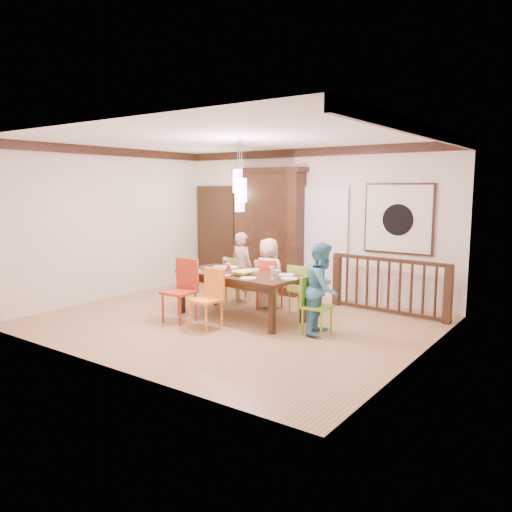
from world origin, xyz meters
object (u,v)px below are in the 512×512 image
Objects in this scene: chair_far_left at (238,277)px; person_end_right at (322,288)px; person_far_left at (242,267)px; balustrade at (389,285)px; chair_end_right at (317,302)px; dining_table at (240,278)px; person_far_mid at (268,274)px; china_hutch at (269,230)px.

chair_far_left is 0.64× the size of person_end_right.
balustrade is at bearing -154.97° from person_far_left.
chair_end_right is at bearing 170.76° from chair_far_left.
chair_end_right reaches higher than dining_table.
dining_table is at bearing 85.86° from person_far_mid.
balustrade is at bearing -13.48° from chair_end_right.
chair_end_right is at bearing -99.17° from balustrade.
chair_far_left is at bearing 67.20° from chair_end_right.
person_far_left is (-2.13, 0.98, 0.18)m from chair_end_right.
china_hutch is at bearing 46.89° from chair_end_right.
chair_far_left is 0.34× the size of china_hutch.
chair_far_left is at bearing -157.37° from balustrade.
person_far_mid is at bearing -56.21° from china_hutch.
person_far_left is 1.05× the size of person_far_mid.
china_hutch is (-0.12, 1.22, 0.78)m from chair_far_left.
balustrade is 2.08m from person_far_mid.
person_far_mid is (-1.46, 0.87, 0.15)m from chair_end_right.
chair_far_left is 0.40× the size of balustrade.
person_far_left is at bearing -11.42° from person_far_mid.
person_far_left is at bearing -158.82° from balustrade.
person_far_left is 2.36m from person_end_right.
chair_end_right is at bearing 1.01° from dining_table.
person_far_left is at bearing 64.91° from chair_end_right.
chair_end_right is 1.81m from balustrade.
chair_far_left is 2.34m from chair_end_right.
china_hutch is at bearing -58.72° from person_far_mid.
dining_table is at bearing -134.40° from balustrade.
person_end_right reaches higher than chair_far_left.
china_hutch reaches higher than person_far_left.
balustrade is 1.57× the size of person_end_right.
person_far_left is at bearing -81.76° from china_hutch.
person_end_right is at bearing -98.06° from balustrade.
dining_table is 1.65× the size of person_far_left.
person_end_right is (1.53, -0.02, 0.01)m from dining_table.
chair_far_left is 0.69× the size of person_far_mid.
balustrade is (2.58, 0.88, 0.00)m from chair_far_left.
chair_end_right is 2.35m from person_far_left.
person_end_right is at bearing -38.61° from chair_end_right.
dining_table is 1.73× the size of person_far_mid.
balustrade is 1.69× the size of person_far_mid.
china_hutch is at bearing -74.04° from person_far_left.
dining_table is 2.58× the size of chair_end_right.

